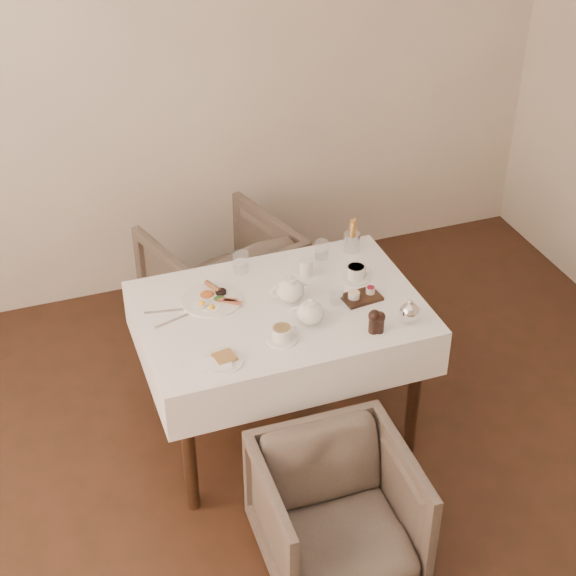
# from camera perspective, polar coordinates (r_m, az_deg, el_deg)

# --- Properties ---
(table) EXTENTS (1.28, 0.88, 0.75)m
(table) POSITION_cam_1_polar(r_m,az_deg,el_deg) (4.06, -0.51, -2.53)
(table) COLOR black
(table) RESTS_ON ground
(armchair_near) EXTENTS (0.63, 0.64, 0.57)m
(armchair_near) POSITION_cam_1_polar(r_m,az_deg,el_deg) (3.72, 3.17, -14.29)
(armchair_near) COLOR #4F423A
(armchair_near) RESTS_ON ground
(armchair_far) EXTENTS (0.89, 0.90, 0.66)m
(armchair_far) POSITION_cam_1_polar(r_m,az_deg,el_deg) (4.94, -4.28, 0.46)
(armchair_far) COLOR #4F423A
(armchair_far) RESTS_ON ground
(breakfast_plate) EXTENTS (0.27, 0.27, 0.03)m
(breakfast_plate) POSITION_cam_1_polar(r_m,az_deg,el_deg) (4.04, -4.94, -0.72)
(breakfast_plate) COLOR white
(breakfast_plate) RESTS_ON table
(side_plate) EXTENTS (0.18, 0.17, 0.02)m
(side_plate) POSITION_cam_1_polar(r_m,az_deg,el_deg) (3.68, -4.30, -4.74)
(side_plate) COLOR white
(side_plate) RESTS_ON table
(teapot_centre) EXTENTS (0.18, 0.14, 0.14)m
(teapot_centre) POSITION_cam_1_polar(r_m,az_deg,el_deg) (3.99, 0.14, -0.02)
(teapot_centre) COLOR white
(teapot_centre) RESTS_ON table
(teapot_front) EXTENTS (0.20, 0.18, 0.13)m
(teapot_front) POSITION_cam_1_polar(r_m,az_deg,el_deg) (3.85, 1.46, -1.50)
(teapot_front) COLOR white
(teapot_front) RESTS_ON table
(creamer) EXTENTS (0.07, 0.07, 0.08)m
(creamer) POSITION_cam_1_polar(r_m,az_deg,el_deg) (4.19, 1.14, 1.36)
(creamer) COLOR white
(creamer) RESTS_ON table
(teacup_near) EXTENTS (0.13, 0.13, 0.07)m
(teacup_near) POSITION_cam_1_polar(r_m,az_deg,el_deg) (3.78, -0.40, -3.01)
(teacup_near) COLOR white
(teacup_near) RESTS_ON table
(teacup_far) EXTENTS (0.14, 0.14, 0.07)m
(teacup_far) POSITION_cam_1_polar(r_m,az_deg,el_deg) (4.18, 4.41, 0.97)
(teacup_far) COLOR white
(teacup_far) RESTS_ON table
(glass_left) EXTENTS (0.09, 0.09, 0.10)m
(glass_left) POSITION_cam_1_polar(r_m,az_deg,el_deg) (4.21, -3.07, 1.67)
(glass_left) COLOR silver
(glass_left) RESTS_ON table
(glass_mid) EXTENTS (0.06, 0.06, 0.09)m
(glass_mid) POSITION_cam_1_polar(r_m,az_deg,el_deg) (4.00, 3.17, -0.43)
(glass_mid) COLOR silver
(glass_mid) RESTS_ON table
(glass_right) EXTENTS (0.08, 0.08, 0.09)m
(glass_right) POSITION_cam_1_polar(r_m,az_deg,el_deg) (4.32, 2.18, 2.49)
(glass_right) COLOR silver
(glass_right) RESTS_ON table
(condiment_board) EXTENTS (0.19, 0.13, 0.04)m
(condiment_board) POSITION_cam_1_polar(r_m,az_deg,el_deg) (4.05, 4.75, -0.52)
(condiment_board) COLOR black
(condiment_board) RESTS_ON table
(pepper_mill_left) EXTENTS (0.06, 0.06, 0.11)m
(pepper_mill_left) POSITION_cam_1_polar(r_m,az_deg,el_deg) (3.83, 5.60, -2.14)
(pepper_mill_left) COLOR black
(pepper_mill_left) RESTS_ON table
(pepper_mill_right) EXTENTS (0.06, 0.06, 0.10)m
(pepper_mill_right) POSITION_cam_1_polar(r_m,az_deg,el_deg) (3.83, 5.92, -2.18)
(pepper_mill_right) COLOR black
(pepper_mill_right) RESTS_ON table
(silver_pot) EXTENTS (0.13, 0.12, 0.12)m
(silver_pot) POSITION_cam_1_polar(r_m,az_deg,el_deg) (3.91, 7.85, -1.46)
(silver_pot) COLOR white
(silver_pot) RESTS_ON table
(fries_cup) EXTENTS (0.08, 0.08, 0.17)m
(fries_cup) POSITION_cam_1_polar(r_m,az_deg,el_deg) (4.37, 4.15, 3.30)
(fries_cup) COLOR silver
(fries_cup) RESTS_ON table
(cutlery_fork) EXTENTS (0.21, 0.05, 0.00)m
(cutlery_fork) POSITION_cam_1_polar(r_m,az_deg,el_deg) (4.00, -7.80, -1.48)
(cutlery_fork) COLOR silver
(cutlery_fork) RESTS_ON table
(cutlery_knife) EXTENTS (0.19, 0.07, 0.00)m
(cutlery_knife) POSITION_cam_1_polar(r_m,az_deg,el_deg) (3.94, -7.38, -2.07)
(cutlery_knife) COLOR silver
(cutlery_knife) RESTS_ON table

